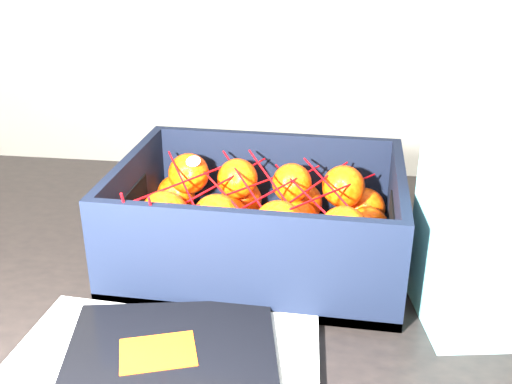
# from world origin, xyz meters

# --- Properties ---
(table) EXTENTS (1.23, 0.84, 0.75)m
(table) POSITION_xyz_m (0.24, 0.01, 0.65)
(table) COLOR black
(table) RESTS_ON ground
(produce_crate) EXTENTS (0.36, 0.27, 0.13)m
(produce_crate) POSITION_xyz_m (0.31, 0.10, 0.79)
(produce_crate) COLOR #926643
(produce_crate) RESTS_ON table
(clementine_heap) EXTENTS (0.34, 0.25, 0.11)m
(clementine_heap) POSITION_xyz_m (0.31, 0.09, 0.81)
(clementine_heap) COLOR #FB4005
(clementine_heap) RESTS_ON produce_crate
(mesh_net) EXTENTS (0.29, 0.24, 0.09)m
(mesh_net) POSITION_xyz_m (0.30, 0.09, 0.85)
(mesh_net) COLOR #B3060C
(mesh_net) RESTS_ON clementine_heap
(retail_carton) EXTENTS (0.11, 0.15, 0.20)m
(retail_carton) POSITION_xyz_m (0.56, 0.00, 0.85)
(retail_carton) COLOR silver
(retail_carton) RESTS_ON table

